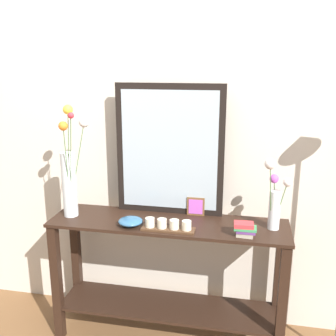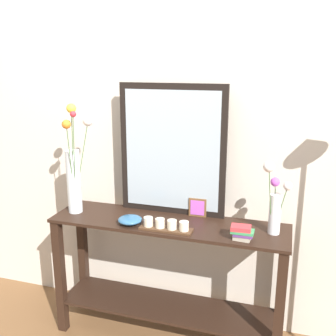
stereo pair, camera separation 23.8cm
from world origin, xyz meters
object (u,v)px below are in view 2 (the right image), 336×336
(vase_right, at_px, (275,202))
(picture_frame_small, at_px, (198,208))
(mirror_leaning, at_px, (172,150))
(book_stack, at_px, (242,232))
(decorative_bowl, at_px, (130,220))
(console_table, at_px, (168,268))
(candle_tray, at_px, (166,226))
(tall_vase_left, at_px, (74,172))

(vase_right, height_order, picture_frame_small, vase_right)
(mirror_leaning, height_order, book_stack, mirror_leaning)
(vase_right, distance_m, decorative_bowl, 0.87)
(vase_right, xyz_separation_m, book_stack, (-0.16, -0.13, -0.15))
(picture_frame_small, bearing_deg, vase_right, -15.56)
(vase_right, bearing_deg, console_table, -179.08)
(console_table, bearing_deg, candle_tray, -78.35)
(console_table, distance_m, vase_right, 0.82)
(picture_frame_small, height_order, decorative_bowl, picture_frame_small)
(tall_vase_left, height_order, candle_tray, tall_vase_left)
(mirror_leaning, height_order, candle_tray, mirror_leaning)
(candle_tray, relative_size, picture_frame_small, 2.63)
(mirror_leaning, relative_size, tall_vase_left, 1.16)
(mirror_leaning, bearing_deg, console_table, -82.25)
(book_stack, bearing_deg, mirror_leaning, 150.47)
(mirror_leaning, bearing_deg, picture_frame_small, -5.74)
(console_table, bearing_deg, tall_vase_left, -177.67)
(picture_frame_small, bearing_deg, book_stack, -39.54)
(mirror_leaning, height_order, decorative_bowl, mirror_leaning)
(console_table, xyz_separation_m, book_stack, (0.47, -0.12, 0.36))
(candle_tray, distance_m, decorative_bowl, 0.24)
(mirror_leaning, bearing_deg, candle_tray, -80.57)
(mirror_leaning, distance_m, tall_vase_left, 0.65)
(picture_frame_small, bearing_deg, tall_vase_left, -167.76)
(tall_vase_left, relative_size, book_stack, 5.58)
(console_table, xyz_separation_m, vase_right, (0.63, 0.01, 0.52))
(tall_vase_left, bearing_deg, picture_frame_small, 12.24)
(mirror_leaning, height_order, tall_vase_left, mirror_leaning)
(decorative_bowl, bearing_deg, picture_frame_small, 33.89)
(vase_right, relative_size, picture_frame_small, 3.75)
(console_table, relative_size, picture_frame_small, 12.32)
(tall_vase_left, relative_size, decorative_bowl, 4.88)
(candle_tray, distance_m, picture_frame_small, 0.30)
(picture_frame_small, distance_m, book_stack, 0.41)
(console_table, distance_m, book_stack, 0.61)
(decorative_bowl, relative_size, book_stack, 1.14)
(candle_tray, height_order, decorative_bowl, candle_tray)
(console_table, xyz_separation_m, decorative_bowl, (-0.21, -0.10, 0.35))
(tall_vase_left, relative_size, candle_tray, 2.28)
(decorative_bowl, height_order, book_stack, book_stack)
(picture_frame_small, distance_m, decorative_bowl, 0.44)
(candle_tray, bearing_deg, mirror_leaning, 99.43)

